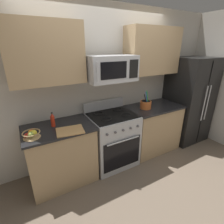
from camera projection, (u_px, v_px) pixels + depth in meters
name	position (u px, v px, depth m)	size (l,w,h in m)	color
ground_plane	(132.00, 184.00, 2.57)	(16.00, 16.00, 0.00)	#6B5B4C
wall_back	(101.00, 87.00, 2.93)	(8.00, 0.10, 2.60)	beige
counter_left	(62.00, 154.00, 2.52)	(0.96, 0.65, 0.91)	tan
range_oven	(112.00, 139.00, 2.91)	(0.76, 0.70, 1.09)	#B2B5BA
counter_right	(152.00, 128.00, 3.33)	(1.04, 0.65, 0.91)	tan
refrigerator	(188.00, 100.00, 3.60)	(0.83, 0.76, 1.77)	black
microwave	(111.00, 69.00, 2.50)	(0.74, 0.44, 0.38)	#B2B5BA
upper_cabinets_left	(45.00, 53.00, 2.14)	(0.95, 0.34, 0.79)	tan
upper_cabinets_right	(152.00, 51.00, 2.96)	(1.03, 0.34, 0.79)	tan
utensil_crock	(146.00, 104.00, 3.03)	(0.20, 0.20, 0.34)	#D1662D
fruit_basket	(32.00, 134.00, 2.08)	(0.21, 0.21, 0.10)	tan
apple_loose	(27.00, 136.00, 2.06)	(0.07, 0.07, 0.07)	red
cutting_board	(70.00, 131.00, 2.24)	(0.35, 0.27, 0.02)	tan
bottle_hot_sauce	(53.00, 120.00, 2.35)	(0.06, 0.06, 0.21)	red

